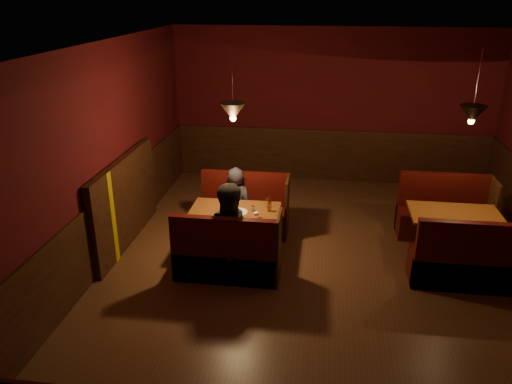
# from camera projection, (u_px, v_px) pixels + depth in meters

# --- Properties ---
(room) EXTENTS (6.02, 7.02, 2.92)m
(room) POSITION_uv_depth(u_px,v_px,m) (308.00, 195.00, 6.40)
(room) COLOR brown
(room) RESTS_ON ground
(main_table) EXTENTS (1.24, 0.75, 0.86)m
(main_table) POSITION_uv_depth(u_px,v_px,m) (236.00, 220.00, 6.96)
(main_table) COLOR #5D290E
(main_table) RESTS_ON ground
(main_bench_far) EXTENTS (1.36, 0.49, 0.93)m
(main_bench_far) POSITION_uv_depth(u_px,v_px,m) (245.00, 213.00, 7.69)
(main_bench_far) COLOR #390905
(main_bench_far) RESTS_ON ground
(main_bench_near) EXTENTS (1.36, 0.49, 0.93)m
(main_bench_near) POSITION_uv_depth(u_px,v_px,m) (227.00, 258.00, 6.40)
(main_bench_near) COLOR #390905
(main_bench_near) RESTS_ON ground
(second_table) EXTENTS (1.21, 0.77, 0.68)m
(second_table) POSITION_uv_depth(u_px,v_px,m) (454.00, 225.00, 6.82)
(second_table) COLOR #5D290E
(second_table) RESTS_ON ground
(second_bench_far) EXTENTS (1.33, 0.50, 0.95)m
(second_bench_far) POSITION_uv_depth(u_px,v_px,m) (443.00, 217.00, 7.56)
(second_bench_far) COLOR #390905
(second_bench_far) RESTS_ON ground
(second_bench_near) EXTENTS (1.33, 0.50, 0.95)m
(second_bench_near) POSITION_uv_depth(u_px,v_px,m) (467.00, 265.00, 6.23)
(second_bench_near) COLOR #390905
(second_bench_near) RESTS_ON ground
(diner_a) EXTENTS (0.56, 0.40, 1.41)m
(diner_a) POSITION_uv_depth(u_px,v_px,m) (235.00, 190.00, 7.50)
(diner_a) COLOR #2E2C36
(diner_a) RESTS_ON ground
(diner_b) EXTENTS (0.96, 0.86, 1.62)m
(diner_b) POSITION_uv_depth(u_px,v_px,m) (233.00, 219.00, 6.29)
(diner_b) COLOR black
(diner_b) RESTS_ON ground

